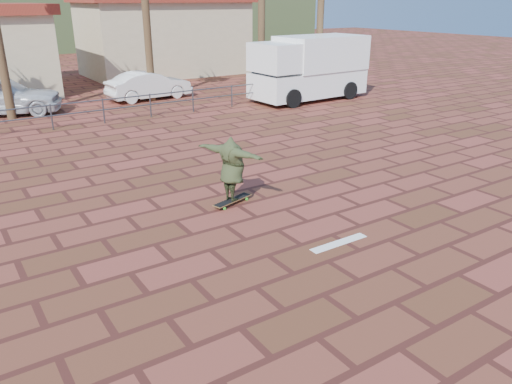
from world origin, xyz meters
TOP-DOWN VIEW (x-y plane):
  - ground at (0.00, 0.00)m, footprint 120.00×120.00m
  - paint_stripe at (0.70, -1.20)m, footprint 1.40×0.22m
  - guardrail at (0.00, 12.00)m, footprint 24.06×0.06m
  - building_east at (8.00, 24.00)m, footprint 10.60×6.60m
  - longboard at (-0.06, 1.83)m, footprint 1.18×0.56m
  - skateboarder at (-0.06, 1.83)m, footprint 1.14×2.03m
  - campervan at (10.18, 11.50)m, footprint 5.94×2.77m
  - car_silver at (-3.20, 16.00)m, footprint 5.32×3.53m
  - car_white at (3.53, 15.90)m, footprint 4.26×1.74m
  - street_sign at (8.66, 12.00)m, footprint 0.44×0.07m

SIDE VIEW (x-z plane):
  - ground at x=0.00m, z-range 0.00..0.00m
  - paint_stripe at x=0.70m, z-range 0.00..0.01m
  - longboard at x=-0.06m, z-range 0.04..0.15m
  - guardrail at x=0.00m, z-range 0.18..1.18m
  - car_white at x=3.53m, z-range 0.00..1.37m
  - car_silver at x=-3.20m, z-range 0.00..1.68m
  - skateboarder at x=-0.06m, z-range 0.11..1.71m
  - street_sign at x=8.66m, z-range 0.43..2.58m
  - campervan at x=10.18m, z-range 0.08..3.11m
  - building_east at x=8.00m, z-range 0.04..5.04m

